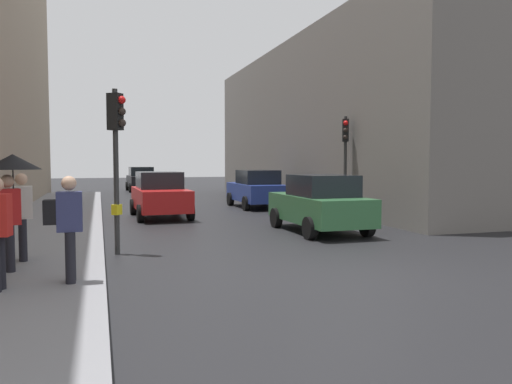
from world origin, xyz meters
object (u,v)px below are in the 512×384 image
Objects in this scene: pedestrian_with_umbrella at (11,179)px; traffic_light_mid_street at (345,148)px; car_red_sedan at (160,195)px; traffic_light_near_right at (116,141)px; car_green_estate at (320,204)px; car_dark_suv at (141,179)px; pedestrian_with_grey_backpack at (67,222)px; car_blue_van at (257,189)px; pedestrian_with_black_backpack at (20,211)px.

traffic_light_mid_street is at bearing 34.02° from pedestrian_with_umbrella.
traffic_light_mid_street is 7.31m from car_red_sedan.
traffic_light_near_right is at bearing -103.68° from car_red_sedan.
traffic_light_near_right is 6.60m from car_green_estate.
car_red_sedan is at bearing 127.03° from car_green_estate.
pedestrian_with_grey_backpack is at bearing -96.93° from car_dark_suv.
car_blue_van is 5.58m from car_red_sedan.
car_dark_suv is 23.49m from car_green_estate.
traffic_light_near_right is at bearing -95.75° from car_dark_suv.
pedestrian_with_umbrella is (-1.92, -1.98, -0.80)m from traffic_light_near_right.
car_red_sedan is at bearing -149.44° from car_blue_van.
pedestrian_with_grey_backpack reaches higher than car_blue_van.
car_green_estate is at bearing 18.41° from traffic_light_near_right.
traffic_light_mid_street is 0.91× the size of car_red_sedan.
traffic_light_near_right is 0.90× the size of car_red_sedan.
traffic_light_near_right is 2.63m from pedestrian_with_black_backpack.
car_green_estate is 1.97× the size of pedestrian_with_umbrella.
pedestrian_with_grey_backpack reaches higher than car_red_sedan.
car_dark_suv is at bearing 83.07° from pedestrian_with_grey_backpack.
car_red_sedan is at bearing 66.19° from pedestrian_with_black_backpack.
pedestrian_with_umbrella is (-7.96, -3.99, 0.96)m from car_green_estate.
traffic_light_mid_street is 1.80× the size of pedestrian_with_umbrella.
traffic_light_near_right is 12.48m from car_blue_van.
car_green_estate is (6.04, 2.01, -1.76)m from traffic_light_near_right.
car_red_sedan is 1.99× the size of pedestrian_with_umbrella.
pedestrian_with_black_backpack is at bearing -159.34° from car_green_estate.
pedestrian_with_black_backpack reaches higher than car_dark_suv.
car_green_estate is at bearing -128.71° from traffic_light_mid_street.
traffic_light_near_right reaches higher than car_red_sedan.
pedestrian_with_grey_backpack is (-2.76, -10.80, 0.29)m from car_red_sedan.
car_green_estate is 6.96m from car_red_sedan.
pedestrian_with_umbrella is at bearing -134.25° from traffic_light_near_right.
car_dark_suv is 1.99× the size of pedestrian_with_umbrella.
pedestrian_with_umbrella is (-4.47, -27.21, 0.96)m from car_dark_suv.
car_dark_suv and car_red_sedan have the same top height.
traffic_light_mid_street reaches higher than car_blue_van.
car_blue_van is 1.97× the size of pedestrian_with_umbrella.
pedestrian_with_black_backpack is 1.00× the size of pedestrian_with_grey_backpack.
car_blue_van is 15.09m from pedestrian_with_umbrella.
traffic_light_near_right reaches higher than pedestrian_with_black_backpack.
pedestrian_with_black_backpack is (-10.40, -6.03, -1.49)m from traffic_light_mid_street.
traffic_light_mid_street reaches higher than pedestrian_with_grey_backpack.
car_red_sedan is 2.40× the size of pedestrian_with_grey_backpack.
pedestrian_with_umbrella is at bearing -153.41° from car_green_estate.
car_green_estate is 8.72m from pedestrian_with_grey_backpack.
pedestrian_with_umbrella is at bearing -111.54° from car_red_sedan.
car_blue_van is 15.60m from pedestrian_with_grey_backpack.
pedestrian_with_umbrella is (-10.39, -7.01, -0.81)m from traffic_light_mid_street.
pedestrian_with_grey_backpack is (-9.38, -8.27, -1.49)m from traffic_light_mid_street.
traffic_light_near_right is 1.79× the size of pedestrian_with_umbrella.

